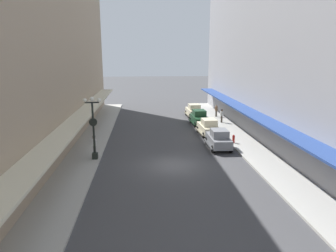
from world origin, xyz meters
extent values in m
plane|color=#424244|center=(0.00, 0.00, 0.00)|extent=(200.00, 200.00, 0.00)
cube|color=#A8A59E|center=(-7.50, 0.00, 0.07)|extent=(3.00, 60.00, 0.15)
cube|color=#A8A59E|center=(7.50, 0.00, 0.07)|extent=(3.00, 60.00, 0.15)
cube|color=gray|center=(-10.25, 0.00, 10.63)|extent=(2.50, 60.00, 21.26)
cube|color=beige|center=(-8.10, 0.00, 3.00)|extent=(1.80, 54.00, 0.16)
cube|color=navy|center=(8.10, 0.00, 3.00)|extent=(1.80, 54.00, 0.16)
cube|color=beige|center=(4.62, 8.92, 0.74)|extent=(1.88, 3.97, 0.80)
cube|color=beige|center=(4.63, 8.67, 1.49)|extent=(1.52, 1.76, 0.70)
cube|color=#8C9EA8|center=(4.63, 8.67, 1.49)|extent=(1.44, 1.73, 0.42)
cube|color=beige|center=(4.52, 11.05, 0.79)|extent=(0.95, 0.40, 0.52)
cube|color=#6D6856|center=(3.67, 8.87, 0.42)|extent=(0.40, 3.52, 0.12)
cube|color=#6D6856|center=(5.57, 8.96, 0.42)|extent=(0.40, 3.52, 0.12)
cylinder|color=black|center=(3.75, 10.24, 0.34)|extent=(0.25, 0.69, 0.68)
cylinder|color=black|center=(5.36, 10.32, 0.34)|extent=(0.25, 0.69, 0.68)
cylinder|color=black|center=(3.87, 7.52, 0.34)|extent=(0.25, 0.69, 0.68)
cylinder|color=black|center=(5.49, 7.59, 0.34)|extent=(0.25, 0.69, 0.68)
cube|color=#193D23|center=(4.57, 13.81, 0.74)|extent=(1.88, 3.97, 0.80)
cube|color=#193D23|center=(4.56, 14.06, 1.49)|extent=(1.52, 1.77, 0.70)
cube|color=#8C9EA8|center=(4.56, 14.06, 1.49)|extent=(1.44, 1.73, 0.42)
cube|color=#193D23|center=(4.67, 11.69, 0.79)|extent=(0.95, 0.40, 0.52)
cube|color=black|center=(5.52, 13.86, 0.42)|extent=(0.40, 3.52, 0.12)
cube|color=black|center=(3.62, 13.77, 0.42)|extent=(0.40, 3.52, 0.12)
cylinder|color=black|center=(5.44, 12.49, 0.34)|extent=(0.25, 0.69, 0.68)
cylinder|color=black|center=(3.83, 12.41, 0.34)|extent=(0.25, 0.69, 0.68)
cylinder|color=black|center=(5.31, 15.22, 0.34)|extent=(0.25, 0.69, 0.68)
cylinder|color=black|center=(3.70, 15.14, 0.34)|extent=(0.25, 0.69, 0.68)
cube|color=slate|center=(4.58, 4.24, 0.74)|extent=(1.73, 3.91, 0.80)
cube|color=slate|center=(4.58, 3.99, 1.49)|extent=(1.45, 1.71, 0.70)
cube|color=#8C9EA8|center=(4.58, 3.99, 1.49)|extent=(1.38, 1.68, 0.42)
cube|color=slate|center=(4.60, 6.37, 0.79)|extent=(0.94, 0.37, 0.52)
cube|color=#393A3D|center=(3.63, 4.24, 0.42)|extent=(0.26, 3.51, 0.12)
cube|color=#393A3D|center=(5.53, 4.23, 0.42)|extent=(0.26, 3.51, 0.12)
cylinder|color=black|center=(3.78, 5.61, 0.34)|extent=(0.22, 0.68, 0.68)
cylinder|color=black|center=(5.40, 5.60, 0.34)|extent=(0.22, 0.68, 0.68)
cylinder|color=black|center=(3.76, 2.88, 0.34)|extent=(0.22, 0.68, 0.68)
cylinder|color=black|center=(5.38, 2.87, 0.34)|extent=(0.22, 0.68, 0.68)
cube|color=beige|center=(4.69, 18.86, 0.74)|extent=(1.89, 3.98, 0.80)
cube|color=beige|center=(4.70, 18.61, 1.49)|extent=(1.52, 1.77, 0.70)
cube|color=#8C9EA8|center=(4.70, 18.61, 1.49)|extent=(1.45, 1.73, 0.42)
cube|color=beige|center=(4.58, 20.98, 0.79)|extent=(0.95, 0.41, 0.52)
cube|color=#6D6856|center=(3.74, 18.81, 0.42)|extent=(0.41, 3.52, 0.12)
cube|color=#6D6856|center=(5.63, 18.90, 0.42)|extent=(0.41, 3.52, 0.12)
cylinder|color=black|center=(3.81, 20.18, 0.34)|extent=(0.25, 0.69, 0.68)
cylinder|color=black|center=(5.42, 20.26, 0.34)|extent=(0.25, 0.69, 0.68)
cylinder|color=black|center=(3.95, 17.45, 0.34)|extent=(0.25, 0.69, 0.68)
cylinder|color=black|center=(5.56, 17.53, 0.34)|extent=(0.25, 0.69, 0.68)
cube|color=black|center=(-6.40, 1.73, 0.40)|extent=(0.44, 0.44, 0.50)
cylinder|color=black|center=(-6.40, 1.73, 2.75)|extent=(0.16, 0.16, 4.20)
cube|color=black|center=(-6.40, 1.73, 4.85)|extent=(1.10, 0.10, 0.10)
sphere|color=white|center=(-6.95, 1.73, 5.03)|extent=(0.32, 0.32, 0.32)
sphere|color=white|center=(-5.85, 1.73, 5.03)|extent=(0.32, 0.32, 0.32)
sphere|color=white|center=(-6.40, 1.73, 5.13)|extent=(0.36, 0.36, 0.36)
cylinder|color=black|center=(-6.40, 1.73, 3.25)|extent=(0.64, 0.18, 0.64)
cylinder|color=silver|center=(-6.40, 1.83, 3.25)|extent=(0.56, 0.02, 0.56)
cylinder|color=#B21E19|center=(6.35, 5.33, 0.50)|extent=(0.24, 0.24, 0.70)
sphere|color=#B21E19|center=(6.35, 5.33, 0.87)|extent=(0.20, 0.20, 0.20)
cylinder|color=slate|center=(-6.56, 2.58, 0.57)|extent=(0.24, 0.24, 0.85)
cube|color=white|center=(-6.56, 2.58, 1.28)|extent=(0.36, 0.22, 0.56)
sphere|color=brown|center=(-6.56, 2.58, 1.68)|extent=(0.22, 0.22, 0.22)
cylinder|color=black|center=(-6.56, 2.58, 1.80)|extent=(0.28, 0.28, 0.04)
cylinder|color=#4C4238|center=(7.50, 14.42, 0.57)|extent=(0.24, 0.24, 0.85)
cube|color=white|center=(7.50, 14.42, 1.28)|extent=(0.36, 0.22, 0.56)
sphere|color=brown|center=(7.50, 14.42, 1.68)|extent=(0.22, 0.22, 0.22)
cylinder|color=black|center=(7.50, 14.42, 1.80)|extent=(0.28, 0.28, 0.04)
cylinder|color=#4C4238|center=(7.70, 18.13, 0.57)|extent=(0.24, 0.24, 0.85)
cube|color=#8C6647|center=(7.70, 18.13, 1.28)|extent=(0.36, 0.22, 0.56)
sphere|color=tan|center=(7.70, 18.13, 1.68)|extent=(0.22, 0.22, 0.22)
camera|label=1|loc=(-2.37, -22.56, 8.56)|focal=32.56mm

